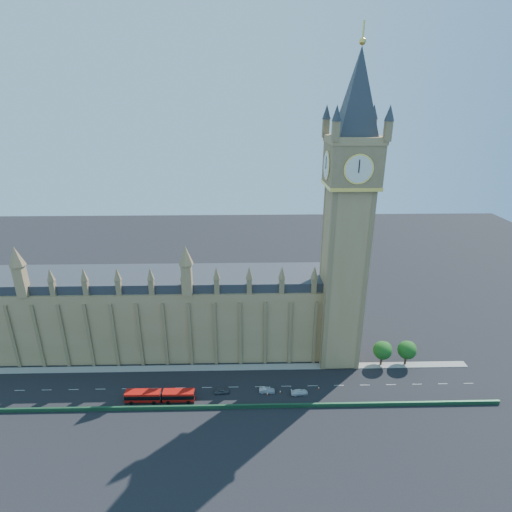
{
  "coord_description": "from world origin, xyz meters",
  "views": [
    {
      "loc": [
        8.45,
        -98.58,
        80.16
      ],
      "look_at": [
        11.01,
        10.0,
        38.59
      ],
      "focal_mm": 28.0,
      "sensor_mm": 36.0,
      "label": 1
    }
  ],
  "objects_px": {
    "red_bus": "(160,396)",
    "car_grey": "(222,391)",
    "car_silver": "(267,390)",
    "car_white": "(299,392)"
  },
  "relations": [
    {
      "from": "car_silver",
      "to": "car_white",
      "type": "distance_m",
      "value": 9.6
    },
    {
      "from": "car_grey",
      "to": "car_white",
      "type": "height_order",
      "value": "car_grey"
    },
    {
      "from": "red_bus",
      "to": "car_white",
      "type": "xyz_separation_m",
      "value": [
        40.44,
        1.89,
        -1.04
      ]
    },
    {
      "from": "car_white",
      "to": "car_grey",
      "type": "bearing_deg",
      "value": 79.61
    },
    {
      "from": "red_bus",
      "to": "car_grey",
      "type": "relative_size",
      "value": 4.54
    },
    {
      "from": "car_white",
      "to": "red_bus",
      "type": "bearing_deg",
      "value": 84.77
    },
    {
      "from": "car_grey",
      "to": "car_silver",
      "type": "relative_size",
      "value": 0.95
    },
    {
      "from": "red_bus",
      "to": "car_silver",
      "type": "height_order",
      "value": "red_bus"
    },
    {
      "from": "car_silver",
      "to": "car_white",
      "type": "bearing_deg",
      "value": -92.41
    },
    {
      "from": "car_grey",
      "to": "car_silver",
      "type": "height_order",
      "value": "car_silver"
    }
  ]
}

